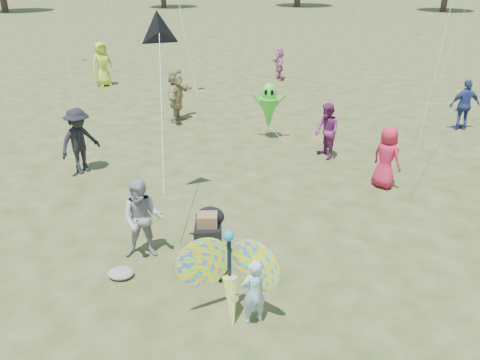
{
  "coord_description": "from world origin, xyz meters",
  "views": [
    {
      "loc": [
        0.55,
        -6.71,
        4.94
      ],
      "look_at": [
        -0.2,
        1.5,
        1.1
      ],
      "focal_mm": 35.0,
      "sensor_mm": 36.0,
      "label": 1
    }
  ],
  "objects_px": {
    "crowd_a": "(386,157)",
    "adult_man": "(142,219)",
    "butterfly_kite": "(230,277)",
    "child_girl": "(253,292)",
    "crowd_g": "(102,64)",
    "crowd_e": "(327,131)",
    "alien_kite": "(269,108)",
    "crowd_j": "(279,64)",
    "crowd_c": "(465,105)",
    "crowd_d": "(177,95)",
    "jogging_stroller": "(209,236)",
    "crowd_b": "(80,141)"
  },
  "relations": [
    {
      "from": "crowd_e",
      "to": "alien_kite",
      "type": "bearing_deg",
      "value": -154.57
    },
    {
      "from": "adult_man",
      "to": "crowd_c",
      "type": "distance_m",
      "value": 11.49
    },
    {
      "from": "crowd_d",
      "to": "crowd_j",
      "type": "relative_size",
      "value": 1.27
    },
    {
      "from": "crowd_a",
      "to": "jogging_stroller",
      "type": "height_order",
      "value": "crowd_a"
    },
    {
      "from": "adult_man",
      "to": "butterfly_kite",
      "type": "height_order",
      "value": "adult_man"
    },
    {
      "from": "crowd_b",
      "to": "crowd_d",
      "type": "distance_m",
      "value": 4.73
    },
    {
      "from": "crowd_b",
      "to": "butterfly_kite",
      "type": "distance_m",
      "value": 6.74
    },
    {
      "from": "butterfly_kite",
      "to": "child_girl",
      "type": "bearing_deg",
      "value": -10.83
    },
    {
      "from": "crowd_e",
      "to": "alien_kite",
      "type": "xyz_separation_m",
      "value": [
        -1.63,
        1.38,
        0.2
      ]
    },
    {
      "from": "crowd_a",
      "to": "crowd_b",
      "type": "bearing_deg",
      "value": 47.31
    },
    {
      "from": "child_girl",
      "to": "crowd_d",
      "type": "xyz_separation_m",
      "value": [
        -3.22,
        9.66,
        0.36
      ]
    },
    {
      "from": "crowd_b",
      "to": "crowd_c",
      "type": "xyz_separation_m",
      "value": [
        10.88,
        4.42,
        -0.03
      ]
    },
    {
      "from": "crowd_g",
      "to": "jogging_stroller",
      "type": "relative_size",
      "value": 1.73
    },
    {
      "from": "child_girl",
      "to": "crowd_a",
      "type": "height_order",
      "value": "crowd_a"
    },
    {
      "from": "child_girl",
      "to": "crowd_g",
      "type": "distance_m",
      "value": 16.2
    },
    {
      "from": "crowd_g",
      "to": "butterfly_kite",
      "type": "relative_size",
      "value": 1.08
    },
    {
      "from": "crowd_a",
      "to": "crowd_j",
      "type": "distance_m",
      "value": 11.64
    },
    {
      "from": "adult_man",
      "to": "crowd_j",
      "type": "height_order",
      "value": "adult_man"
    },
    {
      "from": "crowd_e",
      "to": "alien_kite",
      "type": "height_order",
      "value": "alien_kite"
    },
    {
      "from": "adult_man",
      "to": "crowd_d",
      "type": "xyz_separation_m",
      "value": [
        -1.12,
        8.08,
        0.13
      ]
    },
    {
      "from": "crowd_j",
      "to": "butterfly_kite",
      "type": "bearing_deg",
      "value": -16.31
    },
    {
      "from": "crowd_g",
      "to": "crowd_j",
      "type": "relative_size",
      "value": 1.32
    },
    {
      "from": "jogging_stroller",
      "to": "alien_kite",
      "type": "bearing_deg",
      "value": 76.17
    },
    {
      "from": "butterfly_kite",
      "to": "crowd_g",
      "type": "bearing_deg",
      "value": 116.61
    },
    {
      "from": "crowd_g",
      "to": "butterfly_kite",
      "type": "distance_m",
      "value": 15.97
    },
    {
      "from": "crowd_b",
      "to": "crowd_j",
      "type": "bearing_deg",
      "value": 8.31
    },
    {
      "from": "adult_man",
      "to": "crowd_e",
      "type": "xyz_separation_m",
      "value": [
        3.66,
        5.16,
        -0.0
      ]
    },
    {
      "from": "crowd_e",
      "to": "jogging_stroller",
      "type": "height_order",
      "value": "crowd_e"
    },
    {
      "from": "crowd_b",
      "to": "butterfly_kite",
      "type": "height_order",
      "value": "crowd_b"
    },
    {
      "from": "child_girl",
      "to": "crowd_b",
      "type": "distance_m",
      "value": 7.03
    },
    {
      "from": "crowd_a",
      "to": "adult_man",
      "type": "bearing_deg",
      "value": 83.4
    },
    {
      "from": "butterfly_kite",
      "to": "alien_kite",
      "type": "height_order",
      "value": "alien_kite"
    },
    {
      "from": "crowd_a",
      "to": "crowd_d",
      "type": "relative_size",
      "value": 0.83
    },
    {
      "from": "crowd_d",
      "to": "jogging_stroller",
      "type": "bearing_deg",
      "value": -153.95
    },
    {
      "from": "crowd_b",
      "to": "crowd_j",
      "type": "height_order",
      "value": "crowd_b"
    },
    {
      "from": "adult_man",
      "to": "alien_kite",
      "type": "height_order",
      "value": "alien_kite"
    },
    {
      "from": "crowd_c",
      "to": "jogging_stroller",
      "type": "bearing_deg",
      "value": 39.92
    },
    {
      "from": "crowd_e",
      "to": "butterfly_kite",
      "type": "bearing_deg",
      "value": -40.46
    },
    {
      "from": "crowd_b",
      "to": "child_girl",
      "type": "bearing_deg",
      "value": -105.56
    },
    {
      "from": "child_girl",
      "to": "crowd_c",
      "type": "bearing_deg",
      "value": -151.6
    },
    {
      "from": "crowd_c",
      "to": "jogging_stroller",
      "type": "xyz_separation_m",
      "value": [
        -7.01,
        -8.21,
        -0.2
      ]
    },
    {
      "from": "child_girl",
      "to": "alien_kite",
      "type": "distance_m",
      "value": 8.13
    },
    {
      "from": "alien_kite",
      "to": "crowd_e",
      "type": "bearing_deg",
      "value": -40.14
    },
    {
      "from": "jogging_stroller",
      "to": "crowd_j",
      "type": "bearing_deg",
      "value": 79.11
    },
    {
      "from": "crowd_b",
      "to": "crowd_e",
      "type": "distance_m",
      "value": 6.5
    },
    {
      "from": "adult_man",
      "to": "crowd_e",
      "type": "distance_m",
      "value": 6.33
    },
    {
      "from": "crowd_e",
      "to": "crowd_j",
      "type": "height_order",
      "value": "crowd_e"
    },
    {
      "from": "child_girl",
      "to": "crowd_j",
      "type": "height_order",
      "value": "crowd_j"
    },
    {
      "from": "crowd_c",
      "to": "crowd_g",
      "type": "xyz_separation_m",
      "value": [
        -13.64,
        4.75,
        0.13
      ]
    },
    {
      "from": "crowd_j",
      "to": "jogging_stroller",
      "type": "bearing_deg",
      "value": -18.44
    }
  ]
}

